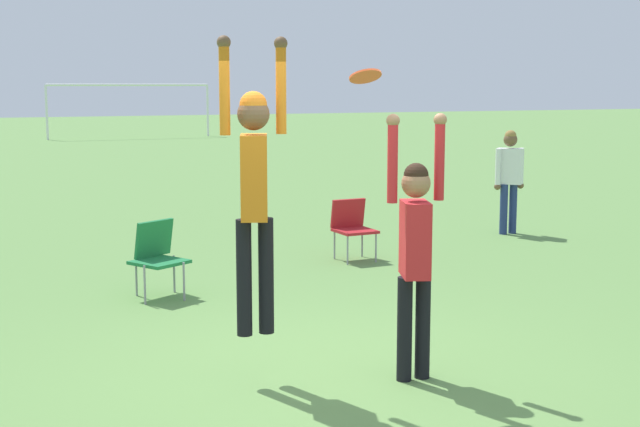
{
  "coord_description": "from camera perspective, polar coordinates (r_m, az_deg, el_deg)",
  "views": [
    {
      "loc": [
        -2.72,
        -6.37,
        2.33
      ],
      "look_at": [
        0.09,
        0.12,
        1.3
      ],
      "focal_mm": 50.0,
      "sensor_mm": 36.0,
      "label": 1
    }
  ],
  "objects": [
    {
      "name": "ground_plane",
      "position": [
        7.31,
        -0.26,
        -10.29
      ],
      "size": [
        120.0,
        120.0,
        0.0
      ],
      "primitive_type": "plane",
      "color": "#608C47"
    },
    {
      "name": "person_jumping",
      "position": [
        6.81,
        -4.24,
        2.34
      ],
      "size": [
        0.55,
        0.45,
        2.29
      ],
      "rotation": [
        0.0,
        0.0,
        1.22
      ],
      "color": "black",
      "rests_on": "ground_plane"
    },
    {
      "name": "person_defending",
      "position": [
        6.98,
        6.1,
        -1.77
      ],
      "size": [
        0.52,
        0.41,
        2.11
      ],
      "rotation": [
        0.0,
        0.0,
        -1.92
      ],
      "color": "black",
      "rests_on": "ground_plane"
    },
    {
      "name": "frisbee",
      "position": [
        6.81,
        2.92,
        8.76
      ],
      "size": [
        0.25,
        0.23,
        0.12
      ],
      "color": "#E04C23"
    },
    {
      "name": "camping_chair_0",
      "position": [
        9.97,
        -10.38,
        -2.5
      ],
      "size": [
        0.68,
        0.74,
        0.83
      ],
      "rotation": [
        0.0,
        0.0,
        3.64
      ],
      "color": "gray",
      "rests_on": "ground_plane"
    },
    {
      "name": "camping_chair_2",
      "position": [
        11.88,
        2.07,
        -0.69
      ],
      "size": [
        0.51,
        0.54,
        0.81
      ],
      "rotation": [
        0.0,
        0.0,
        3.19
      ],
      "color": "gray",
      "rests_on": "ground_plane"
    },
    {
      "name": "person_spectator_far",
      "position": [
        14.18,
        12.03,
        2.57
      ],
      "size": [
        0.54,
        0.42,
        1.63
      ],
      "rotation": [
        0.0,
        0.0,
        -0.79
      ],
      "color": "navy",
      "rests_on": "ground_plane"
    },
    {
      "name": "soccer_goal",
      "position": [
        39.87,
        -12.1,
        7.4
      ],
      "size": [
        7.1,
        0.1,
        2.35
      ],
      "color": "white",
      "rests_on": "ground_plane"
    }
  ]
}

